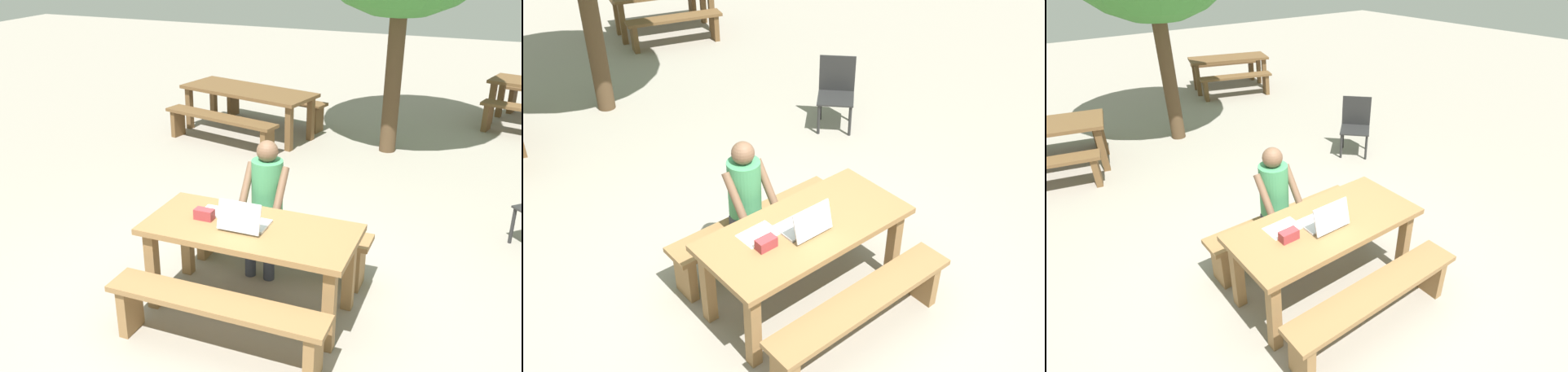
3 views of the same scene
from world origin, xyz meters
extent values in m
plane|color=gray|center=(0.00, 0.00, 0.00)|extent=(30.00, 30.00, 0.00)
cube|color=olive|center=(0.00, 0.00, 0.72)|extent=(1.69, 0.78, 0.05)
cube|color=olive|center=(-0.75, -0.29, 0.35)|extent=(0.09, 0.09, 0.70)
cube|color=olive|center=(0.75, -0.29, 0.35)|extent=(0.09, 0.09, 0.70)
cube|color=olive|center=(-0.75, 0.29, 0.35)|extent=(0.09, 0.09, 0.70)
cube|color=olive|center=(0.75, 0.29, 0.35)|extent=(0.09, 0.09, 0.70)
cube|color=olive|center=(0.00, -0.65, 0.44)|extent=(1.69, 0.30, 0.05)
cube|color=olive|center=(-0.74, -0.65, 0.21)|extent=(0.08, 0.24, 0.42)
cube|color=olive|center=(0.74, -0.65, 0.21)|extent=(0.08, 0.24, 0.42)
cube|color=olive|center=(0.00, 0.65, 0.44)|extent=(1.69, 0.30, 0.05)
cube|color=olive|center=(-0.74, 0.65, 0.21)|extent=(0.08, 0.24, 0.42)
cube|color=olive|center=(0.74, 0.65, 0.21)|extent=(0.08, 0.24, 0.42)
cube|color=silver|center=(-0.04, 0.03, 0.76)|extent=(0.35, 0.24, 0.02)
cube|color=silver|center=(-0.04, -0.12, 0.89)|extent=(0.35, 0.07, 0.23)
cube|color=black|center=(-0.04, -0.12, 0.89)|extent=(0.32, 0.06, 0.21)
cube|color=#993338|center=(-0.40, -0.01, 0.79)|extent=(0.16, 0.09, 0.09)
cube|color=white|center=(-0.35, 0.15, 0.75)|extent=(0.30, 0.22, 0.00)
cylinder|color=#333847|center=(-0.20, 0.47, 0.23)|extent=(0.10, 0.10, 0.46)
cylinder|color=#333847|center=(-0.02, 0.47, 0.23)|extent=(0.10, 0.10, 0.46)
cube|color=#333847|center=(-0.11, 0.56, 0.50)|extent=(0.28, 0.28, 0.12)
cylinder|color=#3F8C59|center=(-0.11, 0.65, 0.81)|extent=(0.28, 0.28, 0.52)
cylinder|color=brown|center=(-0.27, 0.55, 0.83)|extent=(0.07, 0.32, 0.41)
cylinder|color=brown|center=(0.05, 0.55, 0.83)|extent=(0.07, 0.32, 0.41)
sphere|color=brown|center=(-0.11, 0.65, 1.15)|extent=(0.19, 0.19, 0.19)
cylinder|color=#262626|center=(1.99, 2.01, 0.19)|extent=(0.04, 0.04, 0.39)
cube|color=brown|center=(-1.86, 4.28, 0.68)|extent=(2.20, 1.24, 0.05)
cube|color=brown|center=(-2.84, 4.20, 0.33)|extent=(0.11, 0.11, 0.66)
cube|color=brown|center=(-1.02, 3.78, 0.33)|extent=(0.11, 0.11, 0.66)
cube|color=brown|center=(-2.71, 4.78, 0.33)|extent=(0.11, 0.11, 0.66)
cube|color=brown|center=(-0.89, 4.36, 0.33)|extent=(0.11, 0.11, 0.66)
cube|color=brown|center=(-2.02, 3.61, 0.43)|extent=(1.88, 0.71, 0.05)
cube|color=brown|center=(-2.83, 3.79, 0.20)|extent=(0.13, 0.25, 0.41)
cube|color=brown|center=(-1.21, 3.42, 0.20)|extent=(0.13, 0.25, 0.41)
cube|color=brown|center=(-1.71, 4.96, 0.43)|extent=(1.88, 0.71, 0.05)
cube|color=brown|center=(-2.52, 5.14, 0.20)|extent=(0.13, 0.25, 0.41)
cube|color=brown|center=(-0.90, 4.77, 0.20)|extent=(0.13, 0.25, 0.41)
cube|color=brown|center=(1.58, 6.28, 0.34)|extent=(0.11, 0.11, 0.67)
cube|color=brown|center=(1.70, 6.74, 0.34)|extent=(0.11, 0.11, 0.67)
cube|color=brown|center=(1.55, 5.87, 0.21)|extent=(0.14, 0.25, 0.43)
cube|color=brown|center=(1.90, 7.11, 0.21)|extent=(0.14, 0.25, 0.43)
cylinder|color=#4C3823|center=(0.29, 4.32, 1.22)|extent=(0.23, 0.23, 2.43)
camera|label=1|loc=(1.66, -3.86, 2.89)|focal=41.05mm
camera|label=2|loc=(-2.49, -2.76, 3.65)|focal=41.68mm
camera|label=3|loc=(-1.89, -2.21, 2.79)|focal=28.02mm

